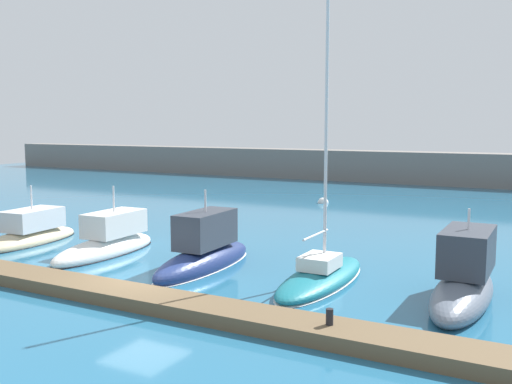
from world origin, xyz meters
TOP-DOWN VIEW (x-y plane):
  - ground_plane at (0.00, 0.00)m, footprint 120.00×120.00m
  - dock_pier at (0.00, -1.45)m, footprint 28.37×1.56m
  - breakwater_seawall at (0.00, 41.34)m, footprint 108.00×3.22m
  - motorboat_sand_nearest at (-9.98, 3.51)m, footprint 2.50×6.27m
  - motorboat_white_second at (-4.97, 3.56)m, footprint 2.01×6.31m
  - motorboat_navy_third at (0.23, 3.54)m, footprint 2.03×6.64m
  - sailboat_teal_fourth at (5.22, 3.65)m, footprint 2.00×6.75m
  - motorboat_slate_fifth at (10.12, 3.82)m, footprint 1.75×6.26m
  - mooring_buoy_white at (-2.72, 23.72)m, footprint 0.80×0.80m
  - dock_bollard at (7.51, -1.45)m, footprint 0.20×0.20m

SIDE VIEW (x-z plane):
  - ground_plane at x=0.00m, z-range 0.00..0.00m
  - mooring_buoy_white at x=-2.72m, z-range -0.40..0.40m
  - dock_pier at x=0.00m, z-range 0.00..0.42m
  - sailboat_teal_fourth at x=5.22m, z-range -5.10..5.61m
  - motorboat_sand_nearest at x=-9.98m, z-range -1.21..1.99m
  - motorboat_white_second at x=-4.97m, z-range -1.24..2.17m
  - motorboat_navy_third at x=0.23m, z-range -1.20..2.37m
  - dock_bollard at x=7.51m, z-range 0.42..0.86m
  - motorboat_slate_fifth at x=10.12m, z-range -0.90..2.41m
  - breakwater_seawall at x=0.00m, z-range 0.00..3.12m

